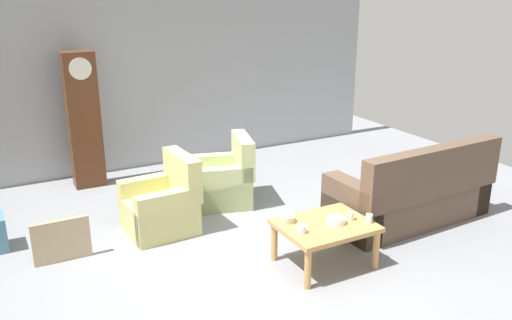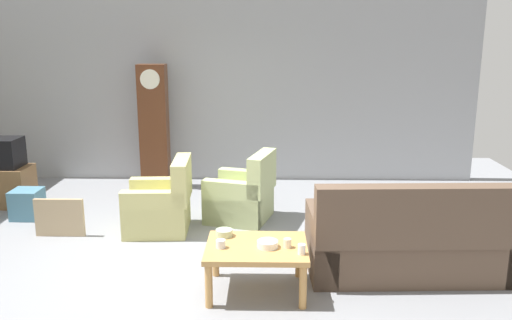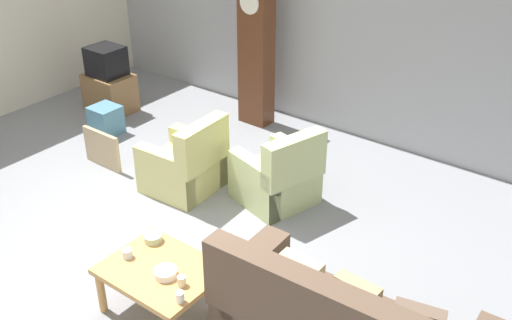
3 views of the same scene
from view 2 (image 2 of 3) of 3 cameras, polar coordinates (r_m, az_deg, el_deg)
ground_plane at (r=5.81m, az=-6.50°, el=-11.29°), size 10.40×10.40×0.00m
garage_door_wall at (r=8.90m, az=-3.69°, el=8.08°), size 8.40×0.16×3.20m
couch_floral at (r=5.68m, az=16.52°, el=-8.50°), size 2.14×0.97×1.04m
armchair_olive_near at (r=6.78m, az=-10.14°, el=-4.99°), size 0.83×0.80×0.92m
armchair_olive_far at (r=7.07m, az=-1.45°, el=-4.02°), size 0.97×0.95×0.92m
coffee_table_wood at (r=5.12m, az=0.06°, el=-9.85°), size 0.96×0.76×0.47m
grandfather_clock at (r=8.59m, az=-10.87°, el=3.55°), size 0.44×0.30×1.96m
tv_stand_cabinet at (r=8.46m, az=-25.17°, el=-2.55°), size 0.68×0.52×0.57m
tv_crt at (r=8.35m, az=-25.50°, el=0.71°), size 0.48×0.44×0.42m
framed_picture_leaning at (r=6.94m, az=-20.33°, el=-5.81°), size 0.60×0.05×0.47m
storage_box_blue at (r=7.78m, az=-23.33°, el=-4.35°), size 0.37×0.36×0.39m
cup_white_porcelain at (r=4.90m, az=4.92°, el=-9.52°), size 0.07×0.07×0.09m
cup_blue_rimmed at (r=5.03m, az=-3.80°, el=-8.97°), size 0.09×0.09×0.08m
cup_cream_tall at (r=5.04m, az=3.39°, el=-8.90°), size 0.07×0.07×0.09m
bowl_white_stacked at (r=5.04m, az=1.25°, el=-9.00°), size 0.20×0.20×0.06m
bowl_shallow_green at (r=5.31m, az=-3.43°, el=-7.81°), size 0.17×0.17×0.07m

